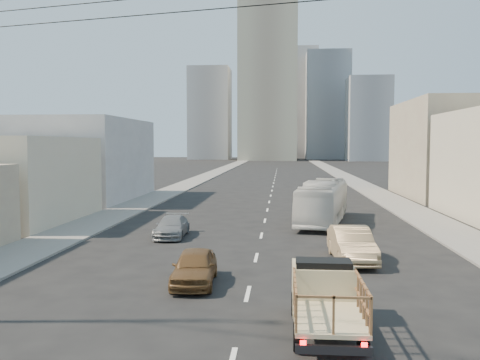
# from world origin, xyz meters

# --- Properties ---
(sidewalk_left) EXTENTS (3.50, 180.00, 0.12)m
(sidewalk_left) POSITION_xyz_m (-11.75, 70.00, 0.06)
(sidewalk_left) COLOR slate
(sidewalk_left) RESTS_ON ground
(sidewalk_right) EXTENTS (3.50, 180.00, 0.12)m
(sidewalk_right) POSITION_xyz_m (11.75, 70.00, 0.06)
(sidewalk_right) COLOR slate
(sidewalk_right) RESTS_ON ground
(lane_dashes) EXTENTS (0.15, 104.00, 0.01)m
(lane_dashes) POSITION_xyz_m (0.00, 53.00, 0.01)
(lane_dashes) COLOR silver
(lane_dashes) RESTS_ON ground
(flatbed_pickup) EXTENTS (1.95, 4.41, 1.90)m
(flatbed_pickup) POSITION_xyz_m (2.53, 4.55, 1.09)
(flatbed_pickup) COLOR #C9B586
(flatbed_pickup) RESTS_ON ground
(city_bus) EXTENTS (4.51, 10.88, 2.95)m
(city_bus) POSITION_xyz_m (4.09, 25.49, 1.48)
(city_bus) COLOR silver
(city_bus) RESTS_ON ground
(sedan_brown) EXTENTS (1.83, 4.09, 1.36)m
(sedan_brown) POSITION_xyz_m (-2.18, 9.14, 0.68)
(sedan_brown) COLOR brown
(sedan_brown) RESTS_ON ground
(sedan_tan) EXTENTS (1.93, 4.91, 1.59)m
(sedan_tan) POSITION_xyz_m (4.51, 13.65, 0.80)
(sedan_tan) COLOR tan
(sedan_tan) RESTS_ON ground
(sedan_grey) EXTENTS (1.85, 4.25, 1.22)m
(sedan_grey) POSITION_xyz_m (-5.29, 19.15, 0.61)
(sedan_grey) COLOR slate
(sedan_grey) RESTS_ON ground
(bldg_right_far) EXTENTS (12.00, 16.00, 10.00)m
(bldg_right_far) POSITION_xyz_m (20.00, 44.00, 5.00)
(bldg_right_far) COLOR gray
(bldg_right_far) RESTS_ON ground
(bldg_left_far) EXTENTS (12.00, 16.00, 8.00)m
(bldg_left_far) POSITION_xyz_m (-19.50, 39.00, 4.00)
(bldg_left_far) COLOR #969699
(bldg_left_far) RESTS_ON ground
(high_rise_tower) EXTENTS (20.00, 20.00, 60.00)m
(high_rise_tower) POSITION_xyz_m (-4.00, 170.00, 30.00)
(high_rise_tower) COLOR gray
(high_rise_tower) RESTS_ON ground
(midrise_ne) EXTENTS (16.00, 16.00, 40.00)m
(midrise_ne) POSITION_xyz_m (18.00, 185.00, 20.00)
(midrise_ne) COLOR gray
(midrise_ne) RESTS_ON ground
(midrise_nw) EXTENTS (15.00, 15.00, 34.00)m
(midrise_nw) POSITION_xyz_m (-26.00, 180.00, 17.00)
(midrise_nw) COLOR gray
(midrise_nw) RESTS_ON ground
(midrise_back) EXTENTS (18.00, 18.00, 44.00)m
(midrise_back) POSITION_xyz_m (6.00, 200.00, 22.00)
(midrise_back) COLOR #969699
(midrise_back) RESTS_ON ground
(midrise_east) EXTENTS (14.00, 14.00, 28.00)m
(midrise_east) POSITION_xyz_m (30.00, 165.00, 14.00)
(midrise_east) COLOR gray
(midrise_east) RESTS_ON ground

